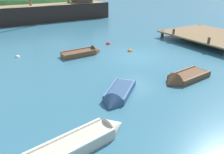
{
  "coord_description": "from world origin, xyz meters",
  "views": [
    {
      "loc": [
        -9.82,
        -12.2,
        5.27
      ],
      "look_at": [
        -3.8,
        -2.64,
        0.29
      ],
      "focal_mm": 36.51,
      "sensor_mm": 36.0,
      "label": 1
    }
  ],
  "objects_px": {
    "buoy_red": "(108,44)",
    "buoy_orange": "(130,51)",
    "rowboat_outer_right": "(183,79)",
    "rowboat_outer_left": "(84,53)",
    "buoy_white": "(17,57)",
    "rowboat_center": "(84,142)",
    "rowboat_far": "(117,96)",
    "sailing_ship": "(54,14)"
  },
  "relations": [
    {
      "from": "rowboat_far",
      "to": "sailing_ship",
      "type": "bearing_deg",
      "value": -141.39
    },
    {
      "from": "rowboat_outer_left",
      "to": "buoy_white",
      "type": "distance_m",
      "value": 4.78
    },
    {
      "from": "sailing_ship",
      "to": "rowboat_outer_left",
      "type": "xyz_separation_m",
      "value": [
        -3.04,
        -15.22,
        -0.71
      ]
    },
    {
      "from": "buoy_orange",
      "to": "rowboat_outer_left",
      "type": "bearing_deg",
      "value": 161.0
    },
    {
      "from": "rowboat_outer_right",
      "to": "buoy_red",
      "type": "distance_m",
      "value": 8.57
    },
    {
      "from": "rowboat_center",
      "to": "buoy_white",
      "type": "relative_size",
      "value": 11.79
    },
    {
      "from": "rowboat_outer_left",
      "to": "rowboat_far",
      "type": "xyz_separation_m",
      "value": [
        -1.56,
        -6.77,
        -0.03
      ]
    },
    {
      "from": "sailing_ship",
      "to": "rowboat_outer_left",
      "type": "distance_m",
      "value": 15.54
    },
    {
      "from": "buoy_red",
      "to": "buoy_orange",
      "type": "distance_m",
      "value": 2.67
    },
    {
      "from": "rowboat_outer_right",
      "to": "buoy_red",
      "type": "relative_size",
      "value": 8.36
    },
    {
      "from": "rowboat_outer_left",
      "to": "rowboat_far",
      "type": "height_order",
      "value": "rowboat_outer_left"
    },
    {
      "from": "rowboat_outer_left",
      "to": "rowboat_center",
      "type": "bearing_deg",
      "value": -117.31
    },
    {
      "from": "rowboat_center",
      "to": "buoy_white",
      "type": "bearing_deg",
      "value": 81.86
    },
    {
      "from": "rowboat_center",
      "to": "buoy_red",
      "type": "distance_m",
      "value": 12.74
    },
    {
      "from": "rowboat_center",
      "to": "buoy_orange",
      "type": "height_order",
      "value": "rowboat_center"
    },
    {
      "from": "buoy_red",
      "to": "buoy_orange",
      "type": "relative_size",
      "value": 1.05
    },
    {
      "from": "rowboat_outer_right",
      "to": "rowboat_far",
      "type": "bearing_deg",
      "value": -8.2
    },
    {
      "from": "sailing_ship",
      "to": "buoy_white",
      "type": "distance_m",
      "value": 15.14
    },
    {
      "from": "sailing_ship",
      "to": "rowboat_center",
      "type": "xyz_separation_m",
      "value": [
        -7.37,
        -24.16,
        -0.67
      ]
    },
    {
      "from": "sailing_ship",
      "to": "buoy_orange",
      "type": "bearing_deg",
      "value": 92.33
    },
    {
      "from": "rowboat_outer_right",
      "to": "rowboat_outer_left",
      "type": "xyz_separation_m",
      "value": [
        -2.59,
        7.06,
        0.03
      ]
    },
    {
      "from": "rowboat_center",
      "to": "buoy_white",
      "type": "height_order",
      "value": "rowboat_center"
    },
    {
      "from": "rowboat_outer_left",
      "to": "rowboat_center",
      "type": "distance_m",
      "value": 9.94
    },
    {
      "from": "rowboat_outer_left",
      "to": "buoy_white",
      "type": "height_order",
      "value": "rowboat_outer_left"
    },
    {
      "from": "buoy_white",
      "to": "rowboat_center",
      "type": "bearing_deg",
      "value": -90.02
    },
    {
      "from": "sailing_ship",
      "to": "buoy_red",
      "type": "height_order",
      "value": "sailing_ship"
    },
    {
      "from": "rowboat_far",
      "to": "buoy_white",
      "type": "relative_size",
      "value": 8.93
    },
    {
      "from": "rowboat_outer_right",
      "to": "rowboat_outer_left",
      "type": "height_order",
      "value": "rowboat_outer_right"
    },
    {
      "from": "rowboat_outer_right",
      "to": "rowboat_center",
      "type": "height_order",
      "value": "rowboat_outer_right"
    },
    {
      "from": "rowboat_far",
      "to": "buoy_orange",
      "type": "distance_m",
      "value": 7.45
    },
    {
      "from": "rowboat_outer_right",
      "to": "buoy_white",
      "type": "height_order",
      "value": "rowboat_outer_right"
    },
    {
      "from": "sailing_ship",
      "to": "rowboat_far",
      "type": "bearing_deg",
      "value": 79.53
    },
    {
      "from": "rowboat_outer_right",
      "to": "rowboat_center",
      "type": "distance_m",
      "value": 7.18
    },
    {
      "from": "rowboat_center",
      "to": "buoy_orange",
      "type": "distance_m",
      "value": 10.93
    },
    {
      "from": "rowboat_center",
      "to": "buoy_orange",
      "type": "bearing_deg",
      "value": 37.41
    },
    {
      "from": "rowboat_outer_left",
      "to": "buoy_red",
      "type": "xyz_separation_m",
      "value": [
        2.96,
        1.5,
        -0.11
      ]
    },
    {
      "from": "rowboat_outer_left",
      "to": "rowboat_center",
      "type": "xyz_separation_m",
      "value": [
        -4.34,
        -8.94,
        0.03
      ]
    },
    {
      "from": "rowboat_outer_left",
      "to": "buoy_orange",
      "type": "relative_size",
      "value": 8.54
    },
    {
      "from": "rowboat_outer_right",
      "to": "buoy_red",
      "type": "xyz_separation_m",
      "value": [
        0.36,
        8.56,
        -0.08
      ]
    },
    {
      "from": "rowboat_far",
      "to": "buoy_red",
      "type": "bearing_deg",
      "value": -158.23
    },
    {
      "from": "rowboat_far",
      "to": "buoy_white",
      "type": "xyz_separation_m",
      "value": [
        -2.78,
        8.79,
        -0.08
      ]
    },
    {
      "from": "sailing_ship",
      "to": "rowboat_center",
      "type": "distance_m",
      "value": 25.27
    }
  ]
}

